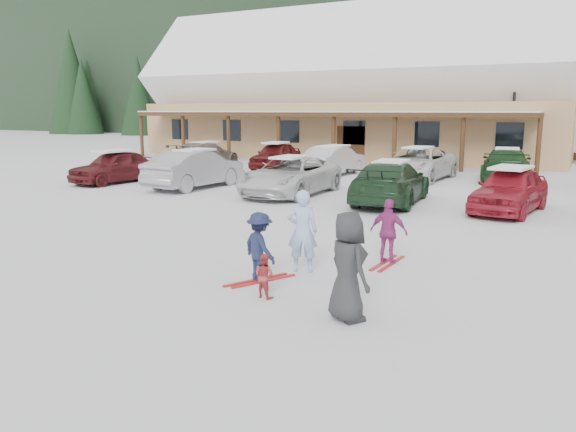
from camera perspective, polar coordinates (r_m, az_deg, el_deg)
The scene contains 22 objects.
ground at distance 11.11m, azimuth -3.80°, elevation -5.79°, with size 160.00×160.00×0.00m, color silver.
day_lodge at distance 39.80m, azimuth 6.42°, elevation 11.79°, with size 29.12×12.50×10.38m.
lamp_post at distance 33.88m, azimuth 21.96°, elevation 10.66°, with size 0.50×0.25×6.33m.
conifer_0 at distance 50.31m, azimuth -11.46°, elevation 13.39°, with size 4.40×4.40×10.20m.
conifer_2 at distance 62.35m, azimuth -7.27°, elevation 14.01°, with size 5.28×5.28×12.24m.
adult_skier at distance 10.99m, azimuth 1.48°, elevation -1.54°, with size 0.60×0.39×1.64m, color #A0B6E9.
toddler_red at distance 9.59m, azimuth -2.43°, elevation -6.07°, with size 0.37×0.29×0.77m, color #B03535.
child_navy at distance 10.40m, azimuth -2.90°, elevation -3.18°, with size 0.85×0.49×1.31m, color #181E3E.
skis_child_navy at distance 10.57m, azimuth -2.86°, elevation -6.56°, with size 0.20×1.40×0.03m, color #AC1B18.
child_magenta at distance 11.74m, azimuth 10.19°, elevation -1.58°, with size 0.80×0.33×1.37m, color #9F2E76.
skis_child_magenta at distance 11.90m, azimuth 10.09°, elevation -4.74°, with size 0.20×1.40×0.03m, color #AC1B18.
bystander_dark at distance 8.50m, azimuth 6.12°, elevation -5.13°, with size 0.82×0.53×1.68m, color #2A2A2C.
parked_car_0 at distance 25.84m, azimuth -17.19°, elevation 4.80°, with size 1.67×4.14×1.41m, color #5A191C.
parked_car_1 at distance 23.34m, azimuth -9.41°, elevation 4.74°, with size 1.66×4.75×1.56m, color #99989D.
parked_car_2 at distance 21.15m, azimuth 0.24°, elevation 4.10°, with size 2.38×5.15×1.43m, color silver.
parked_car_3 at distance 19.48m, azimuth 10.38°, elevation 3.37°, with size 2.02×4.98×1.44m, color #1F3B23.
parked_car_4 at distance 18.80m, azimuth 21.60°, elevation 2.49°, with size 1.67×4.14×1.41m, color #A9202F.
parked_car_7 at distance 31.92m, azimuth -8.43°, elevation 6.19°, with size 1.96×4.82×1.40m, color slate.
parked_car_8 at distance 30.67m, azimuth -1.25°, elevation 6.15°, with size 1.68×4.18×1.42m, color maroon.
parked_car_9 at distance 27.75m, azimuth 4.70°, elevation 5.65°, with size 1.52×4.37×1.44m, color silver.
parked_car_10 at distance 26.45m, azimuth 13.02°, elevation 5.21°, with size 2.47×5.35×1.49m, color white.
parked_car_11 at distance 27.01m, azimuth 21.29°, elevation 4.85°, with size 2.05×5.05×1.47m, color #193F1B.
Camera 1 is at (5.61, -9.05, 3.15)m, focal length 35.00 mm.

